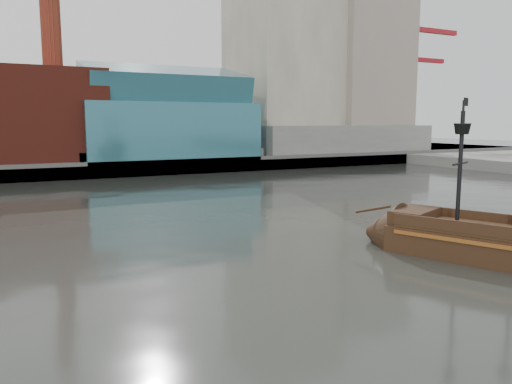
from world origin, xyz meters
TOP-DOWN VIEW (x-y plane):
  - ground at (0.00, 0.00)m, footprint 400.00×400.00m
  - promenade_far at (0.00, 92.00)m, footprint 220.00×60.00m
  - seawall at (0.00, 62.50)m, footprint 220.00×1.00m
  - skyline at (5.21, 84.56)m, footprint 149.00×45.00m
  - crane_a at (78.63, 82.00)m, footprint 22.50×4.00m
  - crane_b at (88.23, 92.00)m, footprint 19.10×4.00m
  - pirate_ship at (10.40, 3.46)m, footprint 9.73×15.21m

SIDE VIEW (x-z plane):
  - ground at x=0.00m, z-range 0.00..0.00m
  - pirate_ship at x=10.40m, z-range -4.50..6.49m
  - promenade_far at x=0.00m, z-range 0.00..2.00m
  - seawall at x=0.00m, z-range 0.00..2.60m
  - crane_b at x=88.23m, z-range 2.45..28.70m
  - crane_a at x=78.63m, z-range 2.99..35.24m
  - skyline at x=5.21m, z-range -6.45..55.55m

